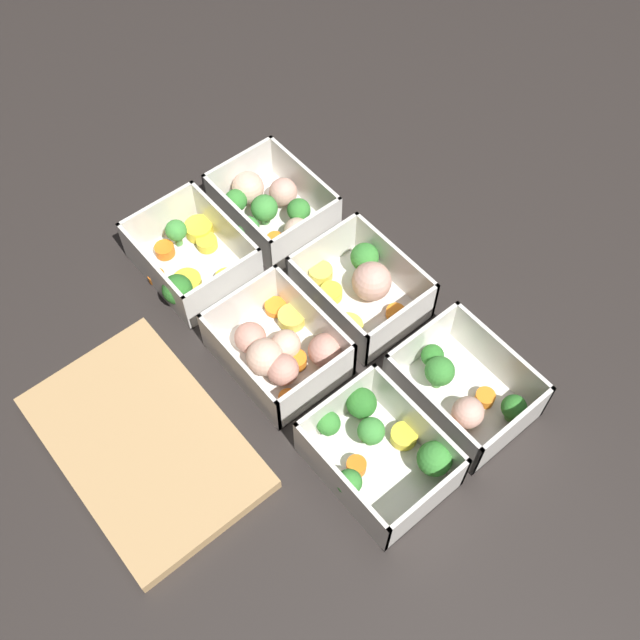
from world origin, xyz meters
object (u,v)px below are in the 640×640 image
at_px(container_far_center, 281,350).
at_px(container_far_right, 190,260).
at_px(container_near_center, 362,285).
at_px(container_near_right, 270,206).
at_px(container_far_left, 380,449).
at_px(container_near_left, 463,390).

relative_size(container_far_center, container_far_right, 1.01).
distance_m(container_near_center, container_far_right, 0.23).
bearing_deg(container_far_center, container_near_right, -34.48).
bearing_deg(container_far_right, container_far_left, -178.14).
bearing_deg(container_near_right, container_far_left, 160.96).
relative_size(container_far_left, container_far_right, 1.03).
relative_size(container_near_center, container_far_right, 1.04).
bearing_deg(container_near_center, container_far_left, 143.72).
distance_m(container_near_left, container_far_left, 0.12).
xyz_separation_m(container_near_center, container_near_right, (0.18, 0.01, -0.00)).
relative_size(container_near_right, container_far_left, 1.00).
distance_m(container_near_center, container_near_right, 0.18).
relative_size(container_near_center, container_far_left, 1.02).
bearing_deg(container_near_left, container_far_center, 35.65).
relative_size(container_near_left, container_far_center, 0.99).
xyz_separation_m(container_near_left, container_far_left, (0.01, 0.12, 0.00)).
distance_m(container_near_center, container_far_left, 0.23).
height_order(container_near_left, container_far_center, same).
relative_size(container_near_left, container_near_right, 0.97).
height_order(container_near_center, container_far_center, same).
height_order(container_near_center, container_far_right, same).
bearing_deg(container_near_center, container_near_left, 177.23).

